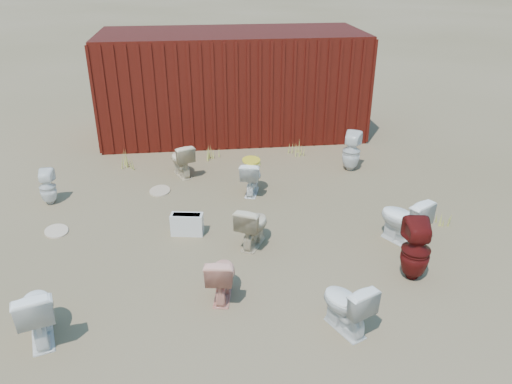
{
  "coord_description": "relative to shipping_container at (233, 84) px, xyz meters",
  "views": [
    {
      "loc": [
        -0.87,
        -6.55,
        4.03
      ],
      "look_at": [
        0.0,
        0.6,
        0.55
      ],
      "focal_mm": 35.0,
      "sensor_mm": 36.0,
      "label": 1
    }
  ],
  "objects": [
    {
      "name": "weed_clump_a",
      "position": [
        -2.41,
        -2.0,
        -1.04
      ],
      "size": [
        0.36,
        0.36,
        0.31
      ],
      "primitive_type": "cone",
      "color": "#A4A341",
      "rests_on": "ground"
    },
    {
      "name": "weed_clump_d",
      "position": [
        -0.56,
        -1.7,
        -1.06
      ],
      "size": [
        0.3,
        0.3,
        0.28
      ],
      "primitive_type": "cone",
      "color": "#A4A341",
      "rests_on": "ground"
    },
    {
      "name": "loose_lid_far",
      "position": [
        -3.2,
        -4.53,
        -1.19
      ],
      "size": [
        0.51,
        0.57,
        0.02
      ],
      "primitive_type": "ellipsoid",
      "rotation": [
        0.0,
        0.0,
        0.39
      ],
      "color": "beige",
      "rests_on": "ground"
    },
    {
      "name": "toilet_front_e",
      "position": [
        2.13,
        -5.49,
        -0.81
      ],
      "size": [
        0.76,
        0.88,
        0.78
      ],
      "primitive_type": "imported",
      "rotation": [
        0.0,
        0.0,
        3.67
      ],
      "color": "white",
      "rests_on": "ground"
    },
    {
      "name": "toilet_back_e",
      "position": [
        2.18,
        -2.65,
        -0.8
      ],
      "size": [
        0.49,
        0.5,
        0.8
      ],
      "primitive_type": "imported",
      "rotation": [
        0.0,
        0.0,
        2.64
      ],
      "color": "white",
      "rests_on": "ground"
    },
    {
      "name": "loose_lid_near",
      "position": [
        -1.64,
        -3.23,
        -1.19
      ],
      "size": [
        0.42,
        0.52,
        0.02
      ],
      "primitive_type": "ellipsoid",
      "rotation": [
        0.0,
        0.0,
        -0.08
      ],
      "color": "tan",
      "rests_on": "ground"
    },
    {
      "name": "ground",
      "position": [
        0.0,
        -5.2,
        -1.2
      ],
      "size": [
        100.0,
        100.0,
        0.0
      ],
      "primitive_type": "plane",
      "color": "brown",
      "rests_on": "ground"
    },
    {
      "name": "toilet_back_yellowlid",
      "position": [
        0.05,
        -3.5,
        -0.88
      ],
      "size": [
        0.51,
        0.7,
        0.64
      ],
      "primitive_type": "imported",
      "rotation": [
        0.0,
        0.0,
        2.88
      ],
      "color": "white",
      "rests_on": "ground"
    },
    {
      "name": "yellow_lid",
      "position": [
        0.05,
        -3.5,
        -0.55
      ],
      "size": [
        0.32,
        0.4,
        0.02
      ],
      "primitive_type": "ellipsoid",
      "color": "gold",
      "rests_on": "toilet_back_yellowlid"
    },
    {
      "name": "weed_clump_b",
      "position": [
        0.31,
        -2.31,
        -1.05
      ],
      "size": [
        0.32,
        0.32,
        0.3
      ],
      "primitive_type": "cone",
      "color": "#A4A341",
      "rests_on": "ground"
    },
    {
      "name": "toilet_front_c",
      "position": [
        0.72,
        -7.29,
        -0.85
      ],
      "size": [
        0.64,
        0.78,
        0.69
      ],
      "primitive_type": "imported",
      "rotation": [
        0.0,
        0.0,
        3.58
      ],
      "color": "white",
      "rests_on": "ground"
    },
    {
      "name": "weed_clump_c",
      "position": [
        2.27,
        -2.25,
        -1.05
      ],
      "size": [
        0.36,
        0.36,
        0.31
      ],
      "primitive_type": "cone",
      "color": "#A4A341",
      "rests_on": "ground"
    },
    {
      "name": "toilet_back_beige_left",
      "position": [
        -1.23,
        -2.52,
        -0.87
      ],
      "size": [
        0.59,
        0.75,
        0.67
      ],
      "primitive_type": "imported",
      "rotation": [
        0.0,
        0.0,
        3.52
      ],
      "color": "beige",
      "rests_on": "ground"
    },
    {
      "name": "toilet_back_beige_right",
      "position": [
        -0.13,
        -5.29,
        -0.86
      ],
      "size": [
        0.65,
        0.76,
        0.67
      ],
      "primitive_type": "imported",
      "rotation": [
        0.0,
        0.0,
        2.64
      ],
      "color": "beige",
      "rests_on": "ground"
    },
    {
      "name": "weed_clump_e",
      "position": [
        1.25,
        -1.7,
        -1.05
      ],
      "size": [
        0.34,
        0.34,
        0.3
      ],
      "primitive_type": "cone",
      "color": "#A4A341",
      "rests_on": "ground"
    },
    {
      "name": "toilet_front_maroon",
      "position": [
        1.93,
        -6.4,
        -0.77
      ],
      "size": [
        0.44,
        0.45,
        0.86
      ],
      "primitive_type": "imported",
      "rotation": [
        0.0,
        0.0,
        2.99
      ],
      "color": "#5D1110",
      "rests_on": "ground"
    },
    {
      "name": "toilet_front_a",
      "position": [
        -2.79,
        -7.02,
        -0.83
      ],
      "size": [
        0.61,
        0.82,
        0.75
      ],
      "primitive_type": "imported",
      "rotation": [
        0.0,
        0.0,
        3.44
      ],
      "color": "white",
      "rests_on": "ground"
    },
    {
      "name": "toilet_back_a",
      "position": [
        -3.54,
        -3.49,
        -0.88
      ],
      "size": [
        0.3,
        0.3,
        0.63
      ],
      "primitive_type": "imported",
      "rotation": [
        0.0,
        0.0,
        3.18
      ],
      "color": "white",
      "rests_on": "ground"
    },
    {
      "name": "shipping_container",
      "position": [
        0.0,
        0.0,
        0.0
      ],
      "size": [
        6.0,
        2.4,
        2.4
      ],
      "primitive_type": "cube",
      "color": "#46140B",
      "rests_on": "ground"
    },
    {
      "name": "loose_tank",
      "position": [
        -1.12,
        -4.85,
        -1.02
      ],
      "size": [
        0.53,
        0.28,
        0.35
      ],
      "primitive_type": "cube",
      "rotation": [
        0.0,
        0.0,
        -0.17
      ],
      "color": "silver",
      "rests_on": "ground"
    },
    {
      "name": "weed_clump_f",
      "position": [
        3.02,
        -5.06,
        -1.1
      ],
      "size": [
        0.28,
        0.28,
        0.21
      ],
      "primitive_type": "cone",
      "color": "#A4A341",
      "rests_on": "ground"
    },
    {
      "name": "toilet_front_pink",
      "position": [
        -0.67,
        -6.51,
        -0.88
      ],
      "size": [
        0.46,
        0.68,
        0.64
      ],
      "primitive_type": "imported",
      "rotation": [
        0.0,
        0.0,
        2.97
      ],
      "color": "#EE9E89",
      "rests_on": "ground"
    }
  ]
}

